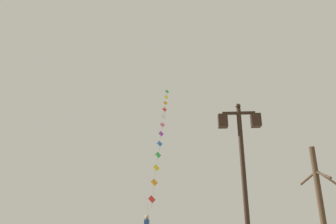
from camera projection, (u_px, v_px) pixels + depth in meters
twin_lantern_lamp_post at (242, 151)px, 9.04m from camera, size 1.28×0.28×4.88m
kite_train at (161, 134)px, 27.85m from camera, size 0.57×16.25×16.47m
bare_tree at (319, 195)px, 14.67m from camera, size 1.36×2.02×4.94m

